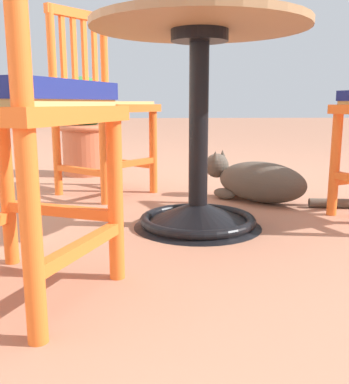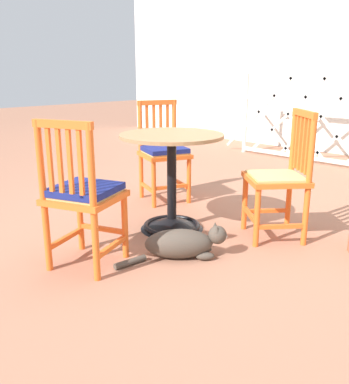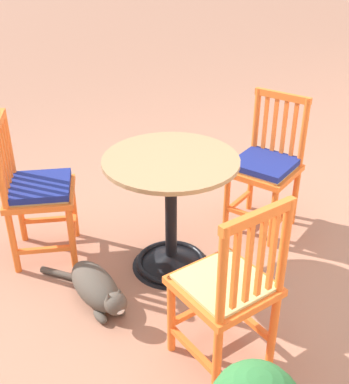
% 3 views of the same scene
% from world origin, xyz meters
% --- Properties ---
extents(ground_plane, '(24.00, 24.00, 0.00)m').
position_xyz_m(ground_plane, '(0.00, 0.00, 0.00)').
color(ground_plane, '#A36B51').
extents(lattice_fence_panel, '(3.45, 0.06, 1.23)m').
position_xyz_m(lattice_fence_panel, '(-0.18, 3.08, 0.61)').
color(lattice_fence_panel, silver).
rests_on(lattice_fence_panel, ground_plane).
extents(cafe_table, '(0.76, 0.76, 0.73)m').
position_xyz_m(cafe_table, '(-0.09, 0.04, 0.28)').
color(cafe_table, black).
rests_on(cafe_table, ground_plane).
extents(orange_chair_near_fence, '(0.52, 0.52, 0.91)m').
position_xyz_m(orange_chair_near_fence, '(-0.69, 0.53, 0.45)').
color(orange_chair_near_fence, orange).
rests_on(orange_chair_near_fence, ground_plane).
extents(orange_chair_at_corner, '(0.52, 0.52, 0.91)m').
position_xyz_m(orange_chair_at_corner, '(-0.03, -0.78, 0.45)').
color(orange_chair_at_corner, orange).
rests_on(orange_chair_at_corner, ground_plane).
extents(orange_chair_facing_out, '(0.56, 0.56, 0.91)m').
position_xyz_m(orange_chair_facing_out, '(0.56, 0.46, 0.43)').
color(orange_chair_facing_out, orange).
rests_on(orange_chair_facing_out, ground_plane).
extents(tabby_cat, '(0.45, 0.66, 0.23)m').
position_xyz_m(tabby_cat, '(0.33, -0.27, 0.10)').
color(tabby_cat, '#4C4238').
rests_on(tabby_cat, ground_plane).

